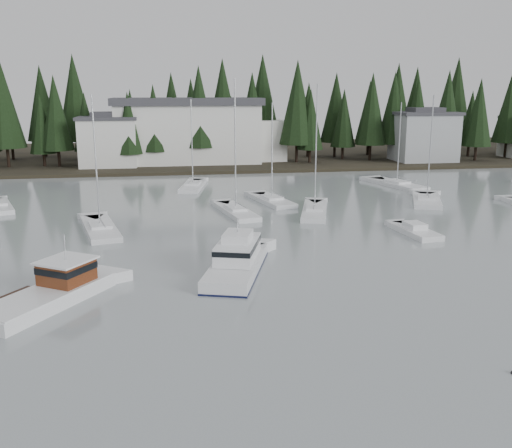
{
  "coord_description": "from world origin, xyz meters",
  "views": [
    {
      "loc": [
        -8.97,
        -16.9,
        12.57
      ],
      "look_at": [
        -2.2,
        25.52,
        2.5
      ],
      "focal_mm": 40.0,
      "sensor_mm": 36.0,
      "label": 1
    }
  ],
  "objects": [
    {
      "name": "far_shore_land",
      "position": [
        0.0,
        97.0,
        0.0
      ],
      "size": [
        240.0,
        54.0,
        1.0
      ],
      "primitive_type": "cube",
      "color": "black",
      "rests_on": "ground"
    },
    {
      "name": "conifer_treeline",
      "position": [
        0.0,
        86.0,
        0.0
      ],
      "size": [
        200.0,
        22.0,
        20.0
      ],
      "primitive_type": null,
      "color": "black",
      "rests_on": "ground"
    },
    {
      "name": "house_west",
      "position": [
        -18.0,
        79.0,
        4.65
      ],
      "size": [
        9.54,
        7.42,
        8.75
      ],
      "color": "silver",
      "rests_on": "ground"
    },
    {
      "name": "house_east_a",
      "position": [
        36.0,
        78.0,
        4.9
      ],
      "size": [
        10.6,
        8.48,
        9.25
      ],
      "color": "#999EA0",
      "rests_on": "ground"
    },
    {
      "name": "harbor_inn",
      "position": [
        -2.96,
        82.34,
        5.78
      ],
      "size": [
        29.5,
        11.5,
        10.9
      ],
      "color": "silver",
      "rests_on": "ground"
    },
    {
      "name": "lobster_boat_brown",
      "position": [
        -16.14,
        17.36,
        0.52
      ],
      "size": [
        7.56,
        9.37,
        4.54
      ],
      "rotation": [
        0.0,
        0.0,
        1.0
      ],
      "color": "silver",
      "rests_on": "ground"
    },
    {
      "name": "cabin_cruiser_center",
      "position": [
        -4.2,
        21.56,
        0.65
      ],
      "size": [
        6.03,
        10.59,
        4.35
      ],
      "rotation": [
        0.0,
        0.0,
        1.27
      ],
      "color": "silver",
      "rests_on": "ground"
    },
    {
      "name": "sailboat_1",
      "position": [
        21.86,
        55.33,
        0.05
      ],
      "size": [
        5.29,
        10.55,
        11.65
      ],
      "rotation": [
        0.0,
        0.0,
        1.82
      ],
      "color": "silver",
      "rests_on": "ground"
    },
    {
      "name": "sailboat_2",
      "position": [
        20.65,
        43.75,
        0.06
      ],
      "size": [
        6.21,
        9.35,
        12.69
      ],
      "rotation": [
        0.0,
        0.0,
        1.17
      ],
      "color": "silver",
      "rests_on": "ground"
    },
    {
      "name": "sailboat_3",
      "position": [
        -5.46,
        58.28,
        0.06
      ],
      "size": [
        4.28,
        9.81,
        12.08
      ],
      "rotation": [
        0.0,
        0.0,
        1.38
      ],
      "color": "silver",
      "rests_on": "ground"
    },
    {
      "name": "sailboat_4",
      "position": [
        -1.85,
        41.17,
        0.09
      ],
      "size": [
        4.13,
        9.79,
        14.38
      ],
      "rotation": [
        0.0,
        0.0,
        1.76
      ],
      "color": "silver",
      "rests_on": "ground"
    },
    {
      "name": "sailboat_7",
      "position": [
        6.38,
        40.12,
        0.08
      ],
      "size": [
        5.24,
        10.44,
        13.8
      ],
      "rotation": [
        0.0,
        0.0,
        1.28
      ],
      "color": "silver",
      "rests_on": "ground"
    },
    {
      "name": "sailboat_8",
      "position": [
        -15.12,
        35.58,
        0.06
      ],
      "size": [
        4.79,
        10.47,
        12.8
      ],
      "rotation": [
        0.0,
        0.0,
        1.79
      ],
      "color": "silver",
      "rests_on": "ground"
    },
    {
      "name": "sailboat_12",
      "position": [
        2.98,
        46.5,
        0.07
      ],
      "size": [
        4.45,
        8.95,
        11.84
      ],
      "rotation": [
        0.0,
        0.0,
        1.8
      ],
      "color": "silver",
      "rests_on": "ground"
    },
    {
      "name": "runabout_1",
      "position": [
        12.99,
        30.03,
        0.13
      ],
      "size": [
        2.81,
        6.5,
        1.42
      ],
      "rotation": [
        0.0,
        0.0,
        1.67
      ],
      "color": "silver",
      "rests_on": "ground"
    }
  ]
}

